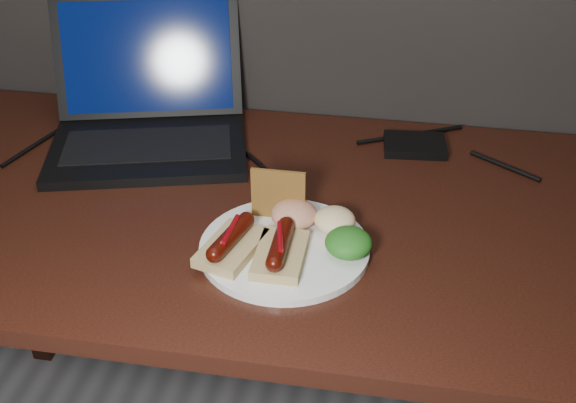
{
  "coord_description": "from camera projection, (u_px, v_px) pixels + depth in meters",
  "views": [
    {
      "loc": [
        0.24,
        0.41,
        1.41
      ],
      "look_at": [
        0.08,
        1.29,
        0.82
      ],
      "focal_mm": 45.0,
      "sensor_mm": 36.0,
      "label": 1
    }
  ],
  "objects": [
    {
      "name": "salad_greens",
      "position": [
        349.0,
        243.0,
        1.05
      ],
      "size": [
        0.07,
        0.07,
        0.04
      ],
      "primitive_type": "ellipsoid",
      "color": "#0F4F14",
      "rests_on": "plate"
    },
    {
      "name": "desk",
      "position": [
        251.0,
        247.0,
        1.24
      ],
      "size": [
        1.4,
        0.7,
        0.75
      ],
      "color": "#38180E",
      "rests_on": "ground"
    },
    {
      "name": "hard_drive",
      "position": [
        415.0,
        145.0,
        1.35
      ],
      "size": [
        0.12,
        0.1,
        0.02
      ],
      "primitive_type": "cube",
      "rotation": [
        0.0,
        0.0,
        0.09
      ],
      "color": "black",
      "rests_on": "desk"
    },
    {
      "name": "bread_sausage_left",
      "position": [
        231.0,
        243.0,
        1.05
      ],
      "size": [
        0.1,
        0.13,
        0.04
      ],
      "color": "#D6BD7D",
      "rests_on": "plate"
    },
    {
      "name": "laptop",
      "position": [
        148.0,
        113.0,
        1.36
      ],
      "size": [
        0.43,
        0.4,
        0.25
      ],
      "color": "black",
      "rests_on": "desk"
    },
    {
      "name": "bread_sausage_center",
      "position": [
        280.0,
        250.0,
        1.04
      ],
      "size": [
        0.07,
        0.12,
        0.04
      ],
      "color": "#D6BD7D",
      "rests_on": "plate"
    },
    {
      "name": "crispbread",
      "position": [
        278.0,
        194.0,
        1.12
      ],
      "size": [
        0.09,
        0.01,
        0.08
      ],
      "primitive_type": "cube",
      "color": "#A0702C",
      "rests_on": "plate"
    },
    {
      "name": "coleslaw_mound",
      "position": [
        335.0,
        220.0,
        1.1
      ],
      "size": [
        0.06,
        0.06,
        0.04
      ],
      "primitive_type": "ellipsoid",
      "color": "silver",
      "rests_on": "plate"
    },
    {
      "name": "desk_cables",
      "position": [
        293.0,
        152.0,
        1.34
      ],
      "size": [
        0.95,
        0.32,
        0.01
      ],
      "color": "black",
      "rests_on": "desk"
    },
    {
      "name": "plate",
      "position": [
        285.0,
        248.0,
        1.08
      ],
      "size": [
        0.27,
        0.27,
        0.01
      ],
      "primitive_type": "cylinder",
      "rotation": [
        0.0,
        0.0,
        -0.05
      ],
      "color": "white",
      "rests_on": "desk"
    },
    {
      "name": "salsa_mound",
      "position": [
        294.0,
        214.0,
        1.11
      ],
      "size": [
        0.07,
        0.07,
        0.04
      ],
      "primitive_type": "ellipsoid",
      "color": "#9D130F",
      "rests_on": "plate"
    }
  ]
}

